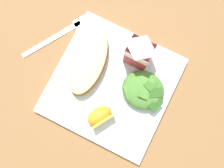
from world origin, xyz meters
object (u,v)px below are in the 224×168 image
Objects in this scene: green_salad_pile at (143,90)px; orange_wedge_front at (100,116)px; cheesy_pizza_bread at (89,62)px; white_plate at (112,85)px; metal_fork at (60,34)px; milk_carton at (139,52)px.

orange_wedge_front is (-0.06, -0.10, -0.00)m from green_salad_pile.
cheesy_pizza_bread is at bearing 179.38° from green_salad_pile.
white_plate reaches higher than metal_fork.
white_plate is 1.57× the size of cheesy_pizza_bread.
milk_carton reaches higher than white_plate.
white_plate is 4.00× the size of orange_wedge_front.
green_salad_pile is 0.09m from milk_carton.
metal_fork is at bearing -172.82° from milk_carton.
white_plate is 0.09m from orange_wedge_front.
metal_fork is (-0.10, 0.04, -0.03)m from cheesy_pizza_bread.
white_plate is at bearing 96.23° from orange_wedge_front.
green_salad_pile is 1.49× the size of orange_wedge_front.
milk_carton is at bearing 124.97° from green_salad_pile.
orange_wedge_front is (0.01, -0.08, 0.03)m from white_plate.
white_plate is 0.08m from cheesy_pizza_bread.
white_plate is at bearing -165.33° from green_salad_pile.
orange_wedge_front reaches higher than white_plate.
milk_carton reaches higher than orange_wedge_front.
green_salad_pile reaches higher than orange_wedge_front.
green_salad_pile reaches higher than metal_fork.
cheesy_pizza_bread is 1.71× the size of green_salad_pile.
milk_carton reaches higher than cheesy_pizza_bread.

